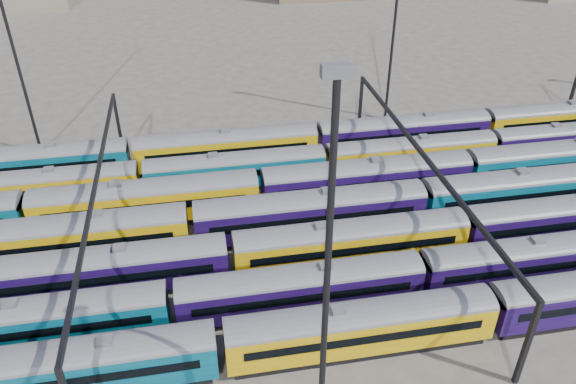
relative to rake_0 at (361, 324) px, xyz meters
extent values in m
plane|color=#48423D|center=(0.26, 15.00, -2.70)|extent=(500.00, 500.00, 0.00)
cube|color=#053F54|center=(-20.94, 0.00, -0.51)|extent=(20.34, 2.95, 2.95)
cylinder|color=#4C4C51|center=(-20.94, 0.00, 0.96)|extent=(20.34, 2.95, 2.95)
cube|color=black|center=(-20.94, -1.49, -0.16)|extent=(17.90, 0.06, 0.76)
cube|color=black|center=(-20.94, 1.49, -0.16)|extent=(17.90, 0.06, 0.76)
cube|color=slate|center=(-20.94, 0.00, 1.75)|extent=(1.02, 0.92, 0.36)
cube|color=black|center=(0.00, 0.00, -2.34)|extent=(19.33, 2.51, 0.71)
cube|color=#AB8006|center=(0.00, 0.00, -0.51)|extent=(20.34, 2.95, 2.95)
cylinder|color=#4C4C51|center=(0.00, 0.00, 0.96)|extent=(20.34, 2.95, 2.95)
cube|color=black|center=(0.00, -1.49, -0.16)|extent=(17.90, 0.06, 0.76)
cube|color=black|center=(0.00, 1.49, -0.16)|extent=(17.90, 0.06, 0.76)
cube|color=slate|center=(0.00, 0.00, 1.75)|extent=(1.02, 0.92, 0.36)
cube|color=black|center=(-24.19, 5.00, -2.35)|extent=(19.01, 2.47, 0.70)
cube|color=#053F54|center=(-24.19, 5.00, -0.55)|extent=(20.01, 2.90, 2.90)
cylinder|color=#4C4C51|center=(-24.19, 5.00, 0.90)|extent=(20.01, 2.90, 2.90)
cube|color=black|center=(-24.19, 3.53, -0.20)|extent=(17.61, 0.06, 0.75)
cube|color=black|center=(-24.19, 6.47, -0.20)|extent=(17.61, 0.06, 0.75)
cube|color=slate|center=(-24.19, 5.00, 1.68)|extent=(1.00, 0.90, 0.35)
cube|color=black|center=(-3.59, 5.00, -2.35)|extent=(19.01, 2.47, 0.70)
cube|color=#140632|center=(-3.59, 5.00, -0.55)|extent=(20.01, 2.90, 2.90)
cylinder|color=#4C4C51|center=(-3.59, 5.00, 0.90)|extent=(20.01, 2.90, 2.90)
cube|color=black|center=(-3.59, 3.53, -0.20)|extent=(17.61, 0.06, 0.75)
cube|color=black|center=(-3.59, 6.47, -0.20)|extent=(17.61, 0.06, 0.75)
cube|color=slate|center=(-3.59, 5.00, 1.68)|extent=(1.00, 0.90, 0.35)
cube|color=black|center=(17.02, 5.00, -2.35)|extent=(19.01, 2.47, 0.70)
cube|color=#140632|center=(17.02, 5.00, -0.55)|extent=(20.01, 2.90, 2.90)
cylinder|color=#4C4C51|center=(17.02, 5.00, 0.90)|extent=(20.01, 2.90, 2.90)
cube|color=black|center=(17.02, 3.53, -0.20)|extent=(17.61, 0.06, 0.75)
cube|color=black|center=(17.02, 6.47, -0.20)|extent=(17.61, 0.06, 0.75)
cube|color=slate|center=(17.02, 5.00, 1.68)|extent=(1.00, 0.90, 0.35)
cube|color=black|center=(-19.69, 10.00, -2.33)|extent=(20.08, 2.60, 0.74)
cube|color=#140632|center=(-19.69, 10.00, -0.43)|extent=(21.13, 3.06, 3.06)
cylinder|color=#4C4C51|center=(-19.69, 10.00, 1.11)|extent=(21.13, 3.06, 3.06)
cube|color=black|center=(-19.69, 8.45, -0.06)|extent=(18.60, 0.06, 0.79)
cube|color=black|center=(-19.69, 11.55, -0.06)|extent=(18.60, 0.06, 0.79)
cube|color=slate|center=(-19.69, 10.00, 1.92)|extent=(1.06, 0.95, 0.37)
cube|color=black|center=(2.04, 10.00, -2.33)|extent=(20.08, 2.60, 0.74)
cube|color=#AB8006|center=(2.04, 10.00, -0.43)|extent=(21.13, 3.06, 3.06)
cylinder|color=#4C4C51|center=(2.04, 10.00, 1.11)|extent=(21.13, 3.06, 3.06)
cube|color=black|center=(2.04, 8.45, -0.06)|extent=(18.60, 0.06, 0.79)
cube|color=black|center=(2.04, 11.55, -0.06)|extent=(18.60, 0.06, 0.79)
cube|color=slate|center=(2.04, 10.00, 1.92)|extent=(1.06, 0.95, 0.37)
cube|color=black|center=(23.77, 10.00, -2.33)|extent=(20.08, 2.60, 0.74)
cube|color=#140632|center=(23.77, 10.00, -0.43)|extent=(21.13, 3.06, 3.06)
cylinder|color=#4C4C51|center=(23.77, 10.00, 1.11)|extent=(21.13, 3.06, 3.06)
cube|color=black|center=(23.77, 11.55, -0.06)|extent=(18.60, 0.06, 0.79)
cube|color=slate|center=(23.77, 10.00, 1.92)|extent=(1.06, 0.95, 0.37)
cube|color=black|center=(-23.44, 15.00, -2.31)|extent=(21.15, 2.74, 0.78)
cube|color=#AB8006|center=(-23.44, 15.00, -0.30)|extent=(22.26, 3.23, 3.23)
cylinder|color=#4C4C51|center=(-23.44, 15.00, 1.31)|extent=(22.26, 3.23, 3.23)
cube|color=black|center=(-23.44, 13.37, 0.08)|extent=(19.59, 0.06, 0.83)
cube|color=black|center=(-23.44, 16.63, 0.08)|extent=(19.59, 0.06, 0.83)
cube|color=slate|center=(-23.44, 15.00, 2.17)|extent=(1.11, 1.00, 0.39)
cube|color=black|center=(-0.58, 15.00, -2.31)|extent=(21.15, 2.74, 0.78)
cube|color=#140632|center=(-0.58, 15.00, -0.30)|extent=(22.26, 3.23, 3.23)
cylinder|color=#4C4C51|center=(-0.58, 15.00, 1.31)|extent=(22.26, 3.23, 3.23)
cube|color=black|center=(-0.58, 13.37, 0.08)|extent=(19.59, 0.06, 0.83)
cube|color=black|center=(-0.58, 16.63, 0.08)|extent=(19.59, 0.06, 0.83)
cube|color=slate|center=(-0.58, 15.00, 2.17)|extent=(1.11, 1.00, 0.39)
cube|color=black|center=(22.28, 15.00, -2.31)|extent=(21.15, 2.74, 0.78)
cube|color=#053F54|center=(22.28, 15.00, -0.30)|extent=(22.26, 3.23, 3.23)
cylinder|color=#4C4C51|center=(22.28, 15.00, 1.31)|extent=(22.26, 3.23, 3.23)
cube|color=black|center=(22.28, 13.37, 0.08)|extent=(19.59, 0.06, 0.83)
cube|color=black|center=(22.28, 16.63, 0.08)|extent=(19.59, 0.06, 0.83)
cube|color=slate|center=(22.28, 15.00, 2.17)|extent=(1.11, 1.00, 0.39)
cube|color=black|center=(-16.20, 20.00, -2.31)|extent=(21.06, 2.73, 0.78)
cube|color=#AB8006|center=(-16.20, 20.00, -0.31)|extent=(22.17, 3.21, 3.21)
cylinder|color=#4C4C51|center=(-16.20, 20.00, 1.29)|extent=(22.17, 3.21, 3.21)
cube|color=black|center=(-16.20, 18.37, 0.07)|extent=(19.51, 0.06, 0.83)
cube|color=black|center=(-16.20, 21.63, 0.07)|extent=(19.51, 0.06, 0.83)
cube|color=slate|center=(-16.20, 20.00, 2.15)|extent=(1.11, 1.00, 0.39)
cube|color=black|center=(6.57, 20.00, -2.31)|extent=(21.06, 2.73, 0.78)
cube|color=#140632|center=(6.57, 20.00, -0.31)|extent=(22.17, 3.21, 3.21)
cylinder|color=#4C4C51|center=(6.57, 20.00, 1.29)|extent=(22.17, 3.21, 3.21)
cube|color=black|center=(6.57, 18.37, 0.07)|extent=(19.51, 0.06, 0.83)
cube|color=black|center=(6.57, 21.63, 0.07)|extent=(19.51, 0.06, 0.83)
cube|color=slate|center=(6.57, 20.00, 2.15)|extent=(1.11, 1.00, 0.39)
cube|color=black|center=(29.34, 20.00, -2.31)|extent=(21.06, 2.73, 0.78)
cube|color=#053F54|center=(29.34, 20.00, -0.31)|extent=(22.17, 3.21, 3.21)
cylinder|color=#4C4C51|center=(29.34, 20.00, 1.29)|extent=(22.17, 3.21, 3.21)
cube|color=black|center=(29.34, 18.37, 0.07)|extent=(19.51, 0.06, 0.83)
cube|color=black|center=(29.34, 21.63, 0.07)|extent=(19.51, 0.06, 0.83)
cube|color=slate|center=(29.34, 20.00, 2.15)|extent=(1.11, 1.00, 0.39)
cube|color=black|center=(-27.09, 25.00, -2.35)|extent=(18.68, 2.42, 0.69)
cube|color=#AB8006|center=(-27.09, 25.00, -0.58)|extent=(19.66, 2.85, 2.85)
cylinder|color=#4C4C51|center=(-27.09, 25.00, 0.84)|extent=(19.66, 2.85, 2.85)
cube|color=black|center=(-27.09, 23.55, -0.24)|extent=(17.30, 0.06, 0.74)
cube|color=black|center=(-27.09, 26.45, -0.24)|extent=(17.30, 0.06, 0.74)
cube|color=slate|center=(-27.09, 25.00, 1.60)|extent=(0.98, 0.88, 0.34)
cube|color=black|center=(-6.84, 25.00, -2.35)|extent=(18.68, 2.42, 0.69)
cube|color=#053F54|center=(-6.84, 25.00, -0.58)|extent=(19.66, 2.85, 2.85)
cylinder|color=#4C4C51|center=(-6.84, 25.00, 0.84)|extent=(19.66, 2.85, 2.85)
cube|color=black|center=(-6.84, 23.55, -0.24)|extent=(17.30, 0.06, 0.74)
cube|color=black|center=(-6.84, 26.45, -0.24)|extent=(17.30, 0.06, 0.74)
cube|color=slate|center=(-6.84, 25.00, 1.60)|extent=(0.98, 0.88, 0.34)
cube|color=black|center=(13.42, 25.00, -2.35)|extent=(18.68, 2.42, 0.69)
cube|color=#AB8006|center=(13.42, 25.00, -0.58)|extent=(19.66, 2.85, 2.85)
cylinder|color=#4C4C51|center=(13.42, 25.00, 0.84)|extent=(19.66, 2.85, 2.85)
cube|color=black|center=(13.42, 23.55, -0.24)|extent=(17.30, 0.06, 0.74)
cube|color=black|center=(13.42, 26.45, -0.24)|extent=(17.30, 0.06, 0.74)
cube|color=slate|center=(13.42, 25.00, 1.60)|extent=(0.98, 0.88, 0.34)
cube|color=black|center=(33.68, 25.00, -2.35)|extent=(18.68, 2.42, 0.69)
cube|color=#140632|center=(33.68, 25.00, -0.58)|extent=(19.66, 2.85, 2.85)
cylinder|color=#4C4C51|center=(33.68, 25.00, 0.84)|extent=(19.66, 2.85, 2.85)
cube|color=black|center=(33.68, 26.45, -0.24)|extent=(17.30, 0.06, 0.74)
cube|color=slate|center=(33.68, 25.00, 1.60)|extent=(0.98, 0.88, 0.34)
cube|color=black|center=(-29.09, 30.00, -2.33)|extent=(20.07, 2.60, 0.74)
cube|color=#053F54|center=(-29.09, 30.00, -0.43)|extent=(21.13, 3.06, 3.06)
cylinder|color=#4C4C51|center=(-29.09, 30.00, 1.11)|extent=(21.13, 3.06, 3.06)
cube|color=black|center=(-29.09, 28.45, -0.06)|extent=(18.59, 0.06, 0.79)
cube|color=black|center=(-29.09, 31.55, -0.06)|extent=(18.59, 0.06, 0.79)
cube|color=slate|center=(-29.09, 30.00, 1.92)|extent=(1.06, 0.95, 0.37)
cube|color=black|center=(-7.36, 30.00, -2.33)|extent=(20.07, 2.60, 0.74)
cube|color=#AB8006|center=(-7.36, 30.00, -0.43)|extent=(21.13, 3.06, 3.06)
cylinder|color=#4C4C51|center=(-7.36, 30.00, 1.11)|extent=(21.13, 3.06, 3.06)
cube|color=black|center=(-7.36, 28.45, -0.06)|extent=(18.59, 0.06, 0.79)
cube|color=black|center=(-7.36, 31.55, -0.06)|extent=(18.59, 0.06, 0.79)
cube|color=slate|center=(-7.36, 30.00, 1.92)|extent=(1.06, 0.95, 0.37)
cube|color=black|center=(14.37, 30.00, -2.33)|extent=(20.07, 2.60, 0.74)
cube|color=#140632|center=(14.37, 30.00, -0.43)|extent=(21.13, 3.06, 3.06)
cylinder|color=#4C4C51|center=(14.37, 30.00, 1.11)|extent=(21.13, 3.06, 3.06)
cube|color=black|center=(14.37, 28.45, -0.06)|extent=(18.59, 0.06, 0.79)
cube|color=black|center=(14.37, 31.55, -0.06)|extent=(18.59, 0.06, 0.79)
cube|color=slate|center=(14.37, 30.00, 1.92)|extent=(1.06, 0.95, 0.37)
cube|color=black|center=(36.10, 30.00, -2.33)|extent=(20.07, 2.60, 0.74)
cube|color=#AB8006|center=(36.10, 30.00, -0.43)|extent=(21.13, 3.06, 3.06)
cylinder|color=#4C4C51|center=(36.10, 30.00, 1.11)|extent=(21.13, 3.06, 3.06)
cube|color=black|center=(36.10, 28.45, -0.06)|extent=(18.59, 0.06, 0.79)
cube|color=black|center=(36.10, 31.55, -0.06)|extent=(18.59, 0.06, 0.79)
cube|color=slate|center=(36.10, 30.00, 1.92)|extent=(1.06, 0.95, 0.37)
cube|color=black|center=(-19.74, 35.00, 1.30)|extent=(0.35, 0.35, 8.00)
cube|color=black|center=(-19.74, 15.00, 5.10)|extent=(0.30, 40.00, 0.45)
cube|color=black|center=(10.26, -5.00, 1.30)|extent=(0.35, 0.35, 8.00)
cube|color=black|center=(10.26, 35.00, 1.30)|extent=(0.35, 0.35, 8.00)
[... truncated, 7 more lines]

